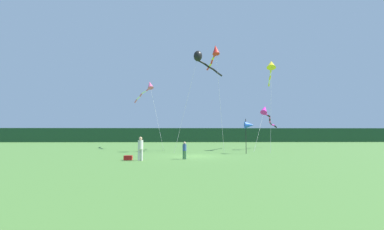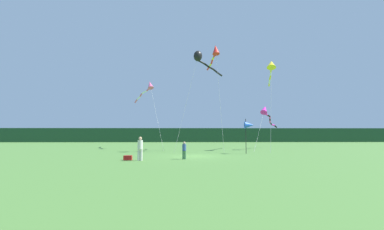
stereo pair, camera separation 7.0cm
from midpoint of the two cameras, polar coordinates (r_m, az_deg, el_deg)
ground_plane at (r=22.75m, az=0.46°, el=-8.94°), size 120.00×120.00×0.00m
distant_treeline at (r=67.66m, az=-0.77°, el=-4.39°), size 108.00×3.55×3.51m
person_adult at (r=19.14m, az=-11.09°, el=-6.91°), size 0.37×0.37×1.69m
person_child at (r=19.88m, az=-1.61°, el=-7.48°), size 0.29×0.29×1.32m
cooler_box at (r=19.84m, az=-13.66°, el=-9.01°), size 0.59×0.32×0.34m
banner_flag_pole at (r=26.22m, az=12.39°, el=-2.21°), size 0.90×0.70×3.39m
kite_black at (r=29.65m, az=1.77°, el=12.28°), size 5.57×4.37×11.14m
kite_red at (r=31.09m, az=5.08°, el=13.45°), size 1.26×6.34×12.12m
kite_yellow at (r=33.91m, az=16.87°, el=10.02°), size 3.04×9.11×10.96m
kite_magenta at (r=34.54m, az=15.85°, el=0.55°), size 5.90×9.49×5.70m
kite_rainbow at (r=36.18m, az=-9.58°, el=5.77°), size 5.33×9.52×9.09m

